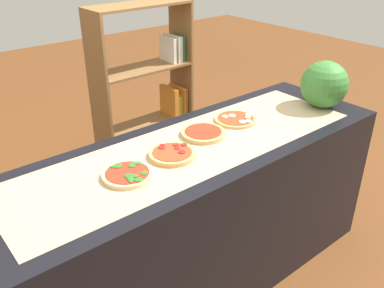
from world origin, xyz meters
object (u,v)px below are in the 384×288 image
object	(u,v)px
pizza_pepperoni_1	(172,154)
watermelon	(324,84)
pizza_mozzarella_3	(236,119)
pizza_spinach_0	(128,174)
pizza_plain_2	(203,133)
bookshelf	(153,99)

from	to	relation	value
pizza_pepperoni_1	watermelon	size ratio (longest dim) A/B	0.80
pizza_pepperoni_1	pizza_mozzarella_3	bearing A→B (deg)	11.00
pizza_spinach_0	pizza_plain_2	world-z (taller)	pizza_spinach_0
pizza_plain_2	pizza_spinach_0	bearing A→B (deg)	-168.96
pizza_pepperoni_1	pizza_mozzarella_3	xyz separation A→B (m)	(0.53, 0.10, -0.00)
pizza_spinach_0	pizza_mozzarella_3	distance (m)	0.80
pizza_pepperoni_1	bookshelf	world-z (taller)	bookshelf
pizza_spinach_0	pizza_pepperoni_1	xyz separation A→B (m)	(0.26, 0.02, 0.00)
pizza_mozzarella_3	watermelon	size ratio (longest dim) A/B	0.85
pizza_spinach_0	pizza_mozzarella_3	size ratio (longest dim) A/B	0.94
pizza_pepperoni_1	bookshelf	distance (m)	1.38
pizza_plain_2	watermelon	xyz separation A→B (m)	(0.83, -0.15, 0.13)
pizza_spinach_0	bookshelf	xyz separation A→B (m)	(0.95, 1.20, -0.25)
pizza_plain_2	bookshelf	bearing A→B (deg)	68.92
watermelon	pizza_spinach_0	bearing A→B (deg)	177.86
pizza_spinach_0	watermelon	bearing A→B (deg)	-2.14
pizza_spinach_0	bookshelf	size ratio (longest dim) A/B	0.16
watermelon	bookshelf	distance (m)	1.37
pizza_plain_2	bookshelf	distance (m)	1.20
pizza_pepperoni_1	watermelon	xyz separation A→B (m)	(1.09, -0.07, 0.13)
pizza_pepperoni_1	bookshelf	size ratio (longest dim) A/B	0.16
pizza_spinach_0	pizza_pepperoni_1	size ratio (longest dim) A/B	1.00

